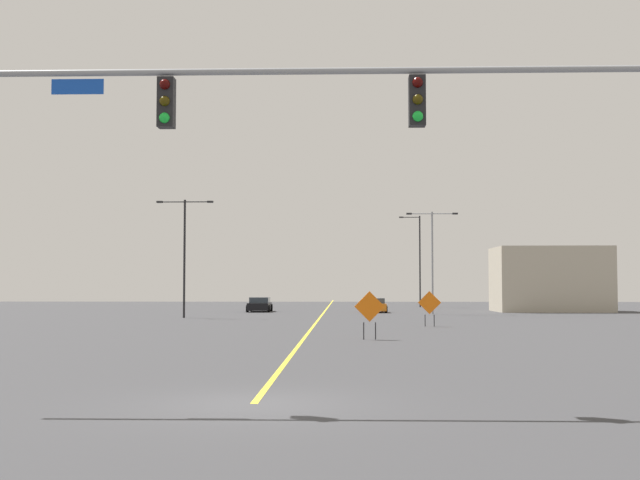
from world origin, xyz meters
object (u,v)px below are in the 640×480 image
(traffic_signal_assembly, at_px, (412,130))
(construction_sign_right_lane, at_px, (430,304))
(street_lamp_near_right, at_px, (432,253))
(street_lamp_far_right, at_px, (418,257))
(street_lamp_near_left, at_px, (185,248))
(construction_sign_left_shoulder, at_px, (370,309))
(car_orange_approaching, at_px, (374,305))
(car_black_passing, at_px, (260,305))

(traffic_signal_assembly, bearing_deg, construction_sign_right_lane, 83.63)
(street_lamp_near_right, bearing_deg, street_lamp_far_right, 88.01)
(street_lamp_near_left, height_order, street_lamp_far_right, street_lamp_far_right)
(traffic_signal_assembly, height_order, construction_sign_right_lane, traffic_signal_assembly)
(street_lamp_near_left, bearing_deg, street_lamp_far_right, 55.75)
(traffic_signal_assembly, height_order, construction_sign_left_shoulder, traffic_signal_assembly)
(street_lamp_near_left, bearing_deg, car_orange_approaching, 40.38)
(street_lamp_near_right, relative_size, car_orange_approaching, 2.00)
(construction_sign_right_lane, height_order, car_black_passing, construction_sign_right_lane)
(car_black_passing, bearing_deg, street_lamp_near_right, -22.00)
(street_lamp_near_right, bearing_deg, car_orange_approaching, 136.70)
(street_lamp_far_right, xyz_separation_m, construction_sign_left_shoulder, (-6.77, -52.15, -4.01))
(street_lamp_near_left, distance_m, construction_sign_right_lane, 20.80)
(street_lamp_near_right, distance_m, street_lamp_near_left, 20.39)
(car_orange_approaching, bearing_deg, construction_sign_left_shoulder, -92.28)
(traffic_signal_assembly, height_order, street_lamp_far_right, street_lamp_far_right)
(street_lamp_near_right, height_order, street_lamp_near_left, street_lamp_near_left)
(construction_sign_left_shoulder, bearing_deg, construction_sign_right_lane, 71.68)
(street_lamp_far_right, distance_m, construction_sign_right_lane, 40.99)
(construction_sign_left_shoulder, distance_m, car_black_passing, 38.10)
(traffic_signal_assembly, distance_m, street_lamp_near_left, 45.04)
(street_lamp_far_right, distance_m, car_orange_approaching, 18.15)
(construction_sign_left_shoulder, xyz_separation_m, car_black_passing, (-8.71, 37.08, -0.73))
(street_lamp_near_right, bearing_deg, construction_sign_right_lane, -96.52)
(traffic_signal_assembly, bearing_deg, car_black_passing, 99.04)
(construction_sign_right_lane, bearing_deg, street_lamp_far_right, 85.82)
(street_lamp_far_right, bearing_deg, car_orange_approaching, -107.83)
(street_lamp_near_right, bearing_deg, street_lamp_near_left, -157.69)
(street_lamp_far_right, height_order, car_black_passing, street_lamp_far_right)
(construction_sign_right_lane, distance_m, car_orange_approaching, 24.14)
(construction_sign_left_shoulder, bearing_deg, street_lamp_near_left, 118.74)
(car_orange_approaching, bearing_deg, construction_sign_right_lane, -84.32)
(construction_sign_right_lane, bearing_deg, construction_sign_left_shoulder, -108.32)
(construction_sign_left_shoulder, relative_size, car_black_passing, 0.46)
(traffic_signal_assembly, bearing_deg, street_lamp_near_right, 83.57)
(car_orange_approaching, bearing_deg, traffic_signal_assembly, -91.13)
(car_black_passing, bearing_deg, street_lamp_near_left, -106.68)
(construction_sign_left_shoulder, height_order, car_black_passing, construction_sign_left_shoulder)
(construction_sign_left_shoulder, bearing_deg, street_lamp_far_right, 82.60)
(street_lamp_near_right, xyz_separation_m, construction_sign_left_shoulder, (-6.04, -31.11, -3.64))
(street_lamp_far_right, bearing_deg, construction_sign_right_lane, -94.18)
(street_lamp_near_right, relative_size, street_lamp_near_left, 0.97)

